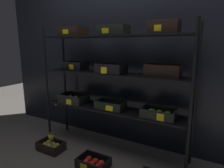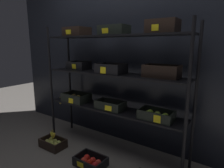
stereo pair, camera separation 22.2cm
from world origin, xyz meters
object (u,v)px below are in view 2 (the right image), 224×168
display_rack (113,73)px  crate_ground_apple_red (91,162)px  banana_bunch_loose (53,135)px  crate_ground_pear (53,143)px

display_rack → crate_ground_apple_red: display_rack is taller
crate_ground_apple_red → banana_bunch_loose: bearing=178.2°
crate_ground_pear → banana_bunch_loose: 0.12m
display_rack → crate_ground_apple_red: bearing=-91.9°
crate_ground_apple_red → banana_bunch_loose: 0.69m
display_rack → banana_bunch_loose: size_ratio=15.41×
crate_ground_apple_red → crate_ground_pear: bearing=178.3°
crate_ground_pear → crate_ground_apple_red: size_ratio=0.97×
display_rack → crate_ground_apple_red: (-0.01, -0.42, -0.97)m
display_rack → crate_ground_pear: display_rack is taller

